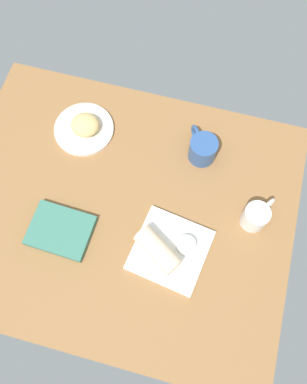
{
  "coord_description": "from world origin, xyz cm",
  "views": [
    {
      "loc": [
        20.46,
        -36.77,
        127.67
      ],
      "look_at": [
        8.74,
        7.44,
        7.0
      ],
      "focal_mm": 37.97,
      "sensor_mm": 36.0,
      "label": 1
    }
  ],
  "objects_px": {
    "sauce_cup": "(186,245)",
    "round_plate": "(84,129)",
    "scone_pastry": "(85,125)",
    "book_stack": "(61,231)",
    "square_plate": "(170,250)",
    "coffee_mug": "(202,149)",
    "second_mug": "(256,216)",
    "breakfast_wrap": "(158,250)"
  },
  "relations": [
    {
      "from": "sauce_cup",
      "to": "round_plate",
      "type": "bearing_deg",
      "value": 144.24
    },
    {
      "from": "scone_pastry",
      "to": "sauce_cup",
      "type": "distance_m",
      "value": 0.53
    },
    {
      "from": "sauce_cup",
      "to": "book_stack",
      "type": "bearing_deg",
      "value": -172.55
    },
    {
      "from": "square_plate",
      "to": "book_stack",
      "type": "bearing_deg",
      "value": -175.32
    },
    {
      "from": "round_plate",
      "to": "coffee_mug",
      "type": "xyz_separation_m",
      "value": [
        0.41,
        0.01,
        0.04
      ]
    },
    {
      "from": "second_mug",
      "to": "square_plate",
      "type": "bearing_deg",
      "value": -144.7
    },
    {
      "from": "coffee_mug",
      "to": "scone_pastry",
      "type": "bearing_deg",
      "value": -178.4
    },
    {
      "from": "breakfast_wrap",
      "to": "square_plate",
      "type": "bearing_deg",
      "value": 150.62
    },
    {
      "from": "sauce_cup",
      "to": "coffee_mug",
      "type": "xyz_separation_m",
      "value": [
        -0.02,
        0.32,
        0.02
      ]
    },
    {
      "from": "scone_pastry",
      "to": "book_stack",
      "type": "height_order",
      "value": "scone_pastry"
    },
    {
      "from": "scone_pastry",
      "to": "square_plate",
      "type": "height_order",
      "value": "scone_pastry"
    },
    {
      "from": "round_plate",
      "to": "coffee_mug",
      "type": "distance_m",
      "value": 0.41
    },
    {
      "from": "sauce_cup",
      "to": "coffee_mug",
      "type": "bearing_deg",
      "value": 93.91
    },
    {
      "from": "round_plate",
      "to": "sauce_cup",
      "type": "bearing_deg",
      "value": -35.76
    },
    {
      "from": "round_plate",
      "to": "second_mug",
      "type": "distance_m",
      "value": 0.64
    },
    {
      "from": "round_plate",
      "to": "scone_pastry",
      "type": "height_order",
      "value": "scone_pastry"
    },
    {
      "from": "round_plate",
      "to": "book_stack",
      "type": "xyz_separation_m",
      "value": [
        0.04,
        -0.36,
        0.01
      ]
    },
    {
      "from": "breakfast_wrap",
      "to": "second_mug",
      "type": "height_order",
      "value": "second_mug"
    },
    {
      "from": "square_plate",
      "to": "second_mug",
      "type": "distance_m",
      "value": 0.28
    },
    {
      "from": "breakfast_wrap",
      "to": "round_plate",
      "type": "bearing_deg",
      "value": -101.72
    },
    {
      "from": "scone_pastry",
      "to": "breakfast_wrap",
      "type": "relative_size",
      "value": 0.65
    },
    {
      "from": "square_plate",
      "to": "coffee_mug",
      "type": "relative_size",
      "value": 1.73
    },
    {
      "from": "breakfast_wrap",
      "to": "book_stack",
      "type": "xyz_separation_m",
      "value": [
        -0.31,
        -0.01,
        -0.04
      ]
    },
    {
      "from": "coffee_mug",
      "to": "second_mug",
      "type": "bearing_deg",
      "value": -41.25
    },
    {
      "from": "scone_pastry",
      "to": "breakfast_wrap",
      "type": "distance_m",
      "value": 0.49
    },
    {
      "from": "second_mug",
      "to": "breakfast_wrap",
      "type": "bearing_deg",
      "value": -145.65
    },
    {
      "from": "second_mug",
      "to": "book_stack",
      "type": "bearing_deg",
      "value": -161.63
    },
    {
      "from": "square_plate",
      "to": "breakfast_wrap",
      "type": "bearing_deg",
      "value": -152.46
    },
    {
      "from": "scone_pastry",
      "to": "sauce_cup",
      "type": "height_order",
      "value": "scone_pastry"
    },
    {
      "from": "square_plate",
      "to": "second_mug",
      "type": "height_order",
      "value": "second_mug"
    },
    {
      "from": "book_stack",
      "to": "coffee_mug",
      "type": "height_order",
      "value": "coffee_mug"
    },
    {
      "from": "book_stack",
      "to": "second_mug",
      "type": "height_order",
      "value": "second_mug"
    },
    {
      "from": "second_mug",
      "to": "scone_pastry",
      "type": "bearing_deg",
      "value": 164.25
    },
    {
      "from": "breakfast_wrap",
      "to": "coffee_mug",
      "type": "distance_m",
      "value": 0.37
    },
    {
      "from": "sauce_cup",
      "to": "second_mug",
      "type": "height_order",
      "value": "second_mug"
    },
    {
      "from": "scone_pastry",
      "to": "square_plate",
      "type": "bearing_deg",
      "value": -41.42
    },
    {
      "from": "second_mug",
      "to": "sauce_cup",
      "type": "bearing_deg",
      "value": -143.08
    },
    {
      "from": "scone_pastry",
      "to": "round_plate",
      "type": "bearing_deg",
      "value": -175.86
    },
    {
      "from": "book_stack",
      "to": "second_mug",
      "type": "xyz_separation_m",
      "value": [
        0.58,
        0.19,
        0.03
      ]
    },
    {
      "from": "book_stack",
      "to": "coffee_mug",
      "type": "relative_size",
      "value": 1.56
    },
    {
      "from": "breakfast_wrap",
      "to": "coffee_mug",
      "type": "xyz_separation_m",
      "value": [
        0.06,
        0.36,
        -0.0
      ]
    },
    {
      "from": "scone_pastry",
      "to": "book_stack",
      "type": "xyz_separation_m",
      "value": [
        0.03,
        -0.36,
        -0.03
      ]
    }
  ]
}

